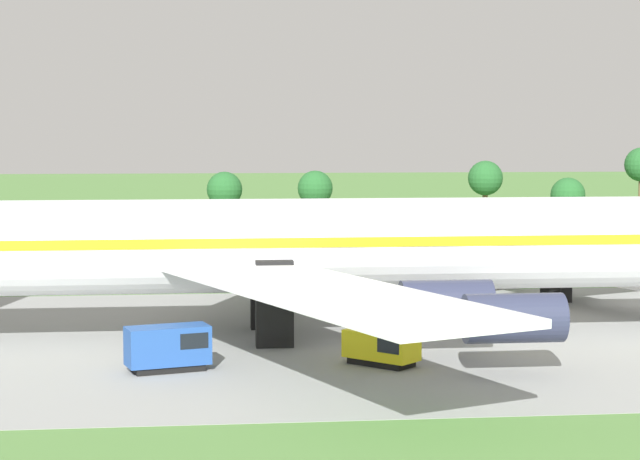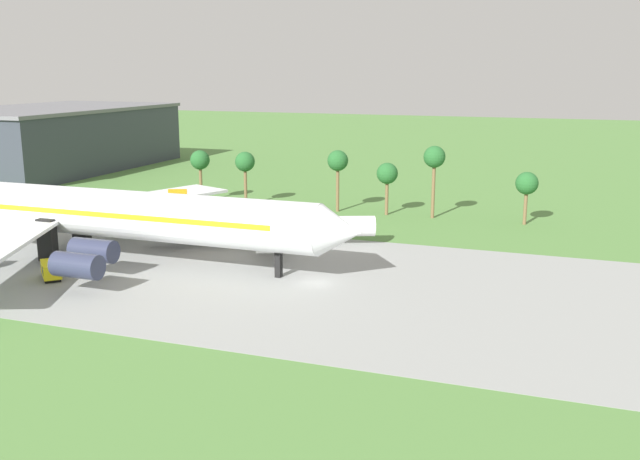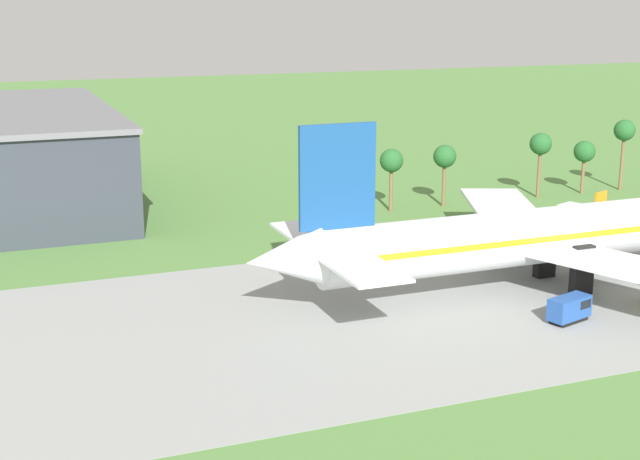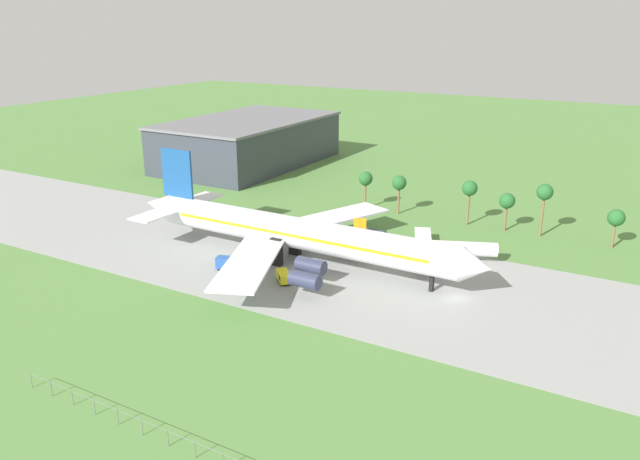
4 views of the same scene
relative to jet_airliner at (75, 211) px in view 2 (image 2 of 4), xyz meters
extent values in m
plane|color=#517F3D|center=(34.07, -0.72, -6.14)|extent=(600.00, 600.00, 0.00)
cube|color=gray|center=(34.07, -0.72, -6.13)|extent=(320.00, 44.00, 0.02)
cylinder|color=white|center=(1.33, 0.00, 0.06)|extent=(65.86, 6.21, 6.21)
cone|color=white|center=(36.74, 0.00, 0.06)|extent=(4.97, 6.09, 6.09)
cube|color=yellow|center=(1.33, 0.00, 0.53)|extent=(55.98, 6.34, 0.62)
cube|color=white|center=(-0.11, 14.37, -1.03)|extent=(18.26, 29.67, 0.44)
cylinder|color=#2D334C|center=(8.29, -7.46, -2.83)|extent=(5.59, 2.80, 2.80)
cylinder|color=#2D334C|center=(10.80, -13.67, -2.83)|extent=(5.59, 2.80, 2.80)
cylinder|color=#2D334C|center=(8.29, 7.46, -2.83)|extent=(5.59, 2.80, 2.80)
cylinder|color=#2D334C|center=(10.80, 13.67, -2.83)|extent=(5.59, 2.80, 2.80)
cube|color=black|center=(28.99, 0.00, -3.35)|extent=(0.70, 0.90, 5.58)
cube|color=black|center=(-1.97, -3.42, -3.35)|extent=(2.40, 1.20, 5.58)
cube|color=black|center=(-1.97, 3.42, -3.35)|extent=(2.40, 1.20, 5.58)
cylinder|color=white|center=(22.10, 14.00, -3.42)|extent=(27.85, 13.55, 2.87)
cube|color=orange|center=(10.05, 9.10, 0.03)|extent=(2.48, 1.20, 4.02)
cube|color=white|center=(22.10, 14.00, -3.70)|extent=(12.99, 25.39, 0.24)
cube|color=black|center=(22.10, 14.00, -4.78)|extent=(2.08, 2.84, 2.72)
cube|color=black|center=(3.89, -9.88, -5.94)|extent=(3.91, 3.90, 0.40)
cube|color=yellow|center=(3.89, -9.88, -4.92)|extent=(4.52, 4.51, 1.64)
cube|color=black|center=(4.75, -10.73, -4.68)|extent=(2.53, 2.53, 0.90)
cube|color=#333842|center=(-60.48, 67.82, 1.04)|extent=(36.00, 60.00, 14.36)
cube|color=slate|center=(-60.48, 67.82, 8.62)|extent=(36.72, 61.20, 0.80)
cylinder|color=brown|center=(39.64, 40.57, -1.31)|extent=(0.56, 0.56, 9.67)
sphere|color=#235B28|center=(39.64, 40.57, 4.13)|extent=(3.60, 3.60, 3.60)
cylinder|color=brown|center=(22.91, 40.57, -1.98)|extent=(0.56, 0.56, 8.31)
sphere|color=#235B28|center=(22.91, 40.57, 2.77)|extent=(3.60, 3.60, 3.60)
cylinder|color=brown|center=(5.22, 40.57, -2.46)|extent=(0.56, 0.56, 7.36)
sphere|color=#235B28|center=(5.22, 40.57, 1.82)|extent=(3.60, 3.60, 3.60)
cylinder|color=brown|center=(31.72, 40.57, -2.87)|extent=(0.56, 0.56, 6.53)
sphere|color=#235B28|center=(31.72, 40.57, 0.99)|extent=(3.60, 3.60, 3.60)
cylinder|color=brown|center=(54.50, 40.57, -3.10)|extent=(0.56, 0.56, 6.08)
sphere|color=#235B28|center=(54.50, 40.57, 0.54)|extent=(3.60, 3.60, 3.60)
cylinder|color=brown|center=(-3.99, 40.57, -2.50)|extent=(0.56, 0.56, 7.28)
sphere|color=#235B28|center=(-3.99, 40.57, 1.74)|extent=(3.60, 3.60, 3.60)
camera|label=1|loc=(-6.93, -76.41, 7.69)|focal=65.00mm
camera|label=2|loc=(61.44, -75.50, 18.33)|focal=40.00mm
camera|label=3|loc=(-62.99, -80.08, 25.39)|focal=50.00mm
camera|label=4|loc=(62.67, -98.62, 40.03)|focal=35.00mm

